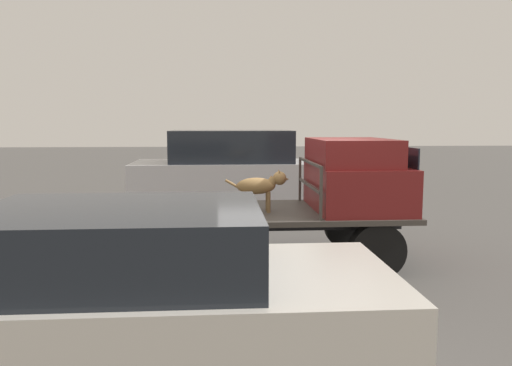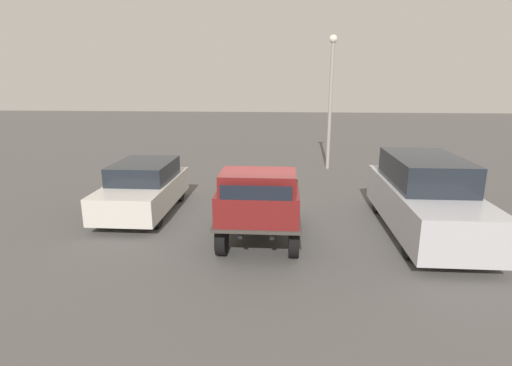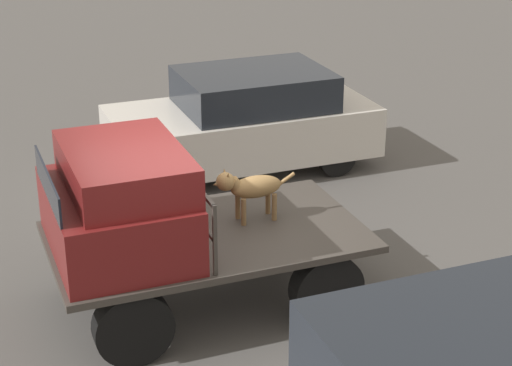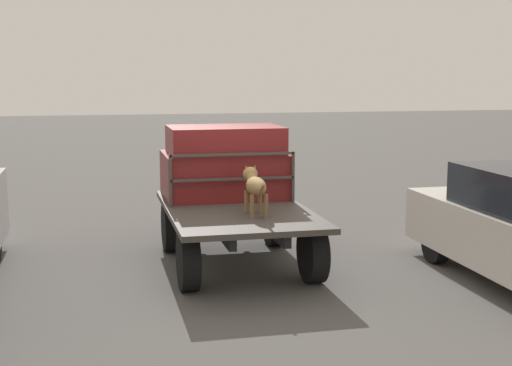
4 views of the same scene
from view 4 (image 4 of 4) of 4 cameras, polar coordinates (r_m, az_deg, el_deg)
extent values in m
plane|color=#514F4C|center=(10.77, -1.60, -6.58)|extent=(80.00, 80.00, 0.00)
cylinder|color=black|center=(11.60, -6.84, -3.43)|extent=(0.83, 0.24, 0.83)
cylinder|color=black|center=(11.89, 1.44, -3.06)|extent=(0.83, 0.24, 0.83)
cylinder|color=black|center=(9.49, -5.44, -6.16)|extent=(0.83, 0.24, 0.83)
cylinder|color=black|center=(9.85, 4.58, -5.59)|extent=(0.83, 0.24, 0.83)
cube|color=black|center=(10.54, -3.52, -2.93)|extent=(3.23, 0.10, 0.18)
cube|color=black|center=(10.68, 0.27, -2.76)|extent=(3.23, 0.10, 0.18)
cube|color=#3D3833|center=(10.58, -1.62, -2.16)|extent=(3.51, 2.04, 0.08)
cube|color=maroon|center=(11.48, -2.59, 0.69)|extent=(1.41, 1.92, 0.70)
cube|color=maroon|center=(11.31, -2.52, 3.46)|extent=(1.20, 1.77, 0.43)
cube|color=black|center=(12.11, -3.20, 3.50)|extent=(0.02, 1.57, 0.32)
cube|color=#3D3833|center=(10.59, -6.86, 0.16)|extent=(0.04, 0.04, 0.78)
cube|color=#3D3833|center=(10.94, 2.99, 0.49)|extent=(0.04, 0.04, 0.78)
cube|color=#3D3833|center=(10.67, -1.87, 2.30)|extent=(0.04, 1.88, 0.04)
cube|color=#3D3833|center=(10.72, -1.86, 0.33)|extent=(0.04, 1.88, 0.04)
cylinder|color=brown|center=(10.11, -0.78, -1.50)|extent=(0.06, 0.06, 0.33)
cylinder|color=brown|center=(10.15, 0.30, -1.46)|extent=(0.06, 0.06, 0.33)
cylinder|color=brown|center=(9.75, -0.31, -1.89)|extent=(0.06, 0.06, 0.33)
cylinder|color=brown|center=(9.79, 0.80, -1.84)|extent=(0.06, 0.06, 0.33)
ellipsoid|color=olive|center=(9.91, 0.00, -0.26)|extent=(0.61, 0.26, 0.26)
sphere|color=brown|center=(10.08, -0.21, -0.37)|extent=(0.12, 0.12, 0.12)
cylinder|color=olive|center=(10.15, -0.33, 0.36)|extent=(0.18, 0.14, 0.18)
sphere|color=olive|center=(10.25, -0.46, 0.71)|extent=(0.21, 0.21, 0.21)
cone|color=brown|center=(10.34, -0.57, 0.69)|extent=(0.12, 0.12, 0.12)
cone|color=olive|center=(10.21, -0.77, 1.20)|extent=(0.06, 0.08, 0.10)
cone|color=olive|center=(10.24, -0.12, 1.22)|extent=(0.06, 0.08, 0.10)
cylinder|color=olive|center=(9.56, 0.48, -0.43)|extent=(0.26, 0.04, 0.17)
cylinder|color=black|center=(11.17, 14.19, -4.71)|extent=(0.60, 0.20, 0.60)
camera|label=1|loc=(13.37, 35.00, 4.74)|focal=35.00mm
camera|label=2|loc=(20.22, -8.93, 12.38)|focal=28.00mm
camera|label=3|loc=(14.44, -40.02, 15.90)|focal=60.00mm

